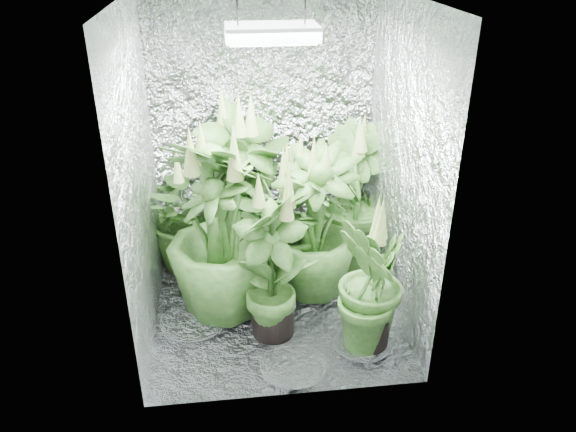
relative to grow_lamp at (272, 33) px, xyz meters
The scene contains 13 objects.
ground 1.83m from the grow_lamp, ahead, with size 1.60×1.60×0.00m, color silver.
walls 0.83m from the grow_lamp, ahead, with size 1.62×1.62×2.00m.
grow_lamp is the anchor object (origin of this frame).
plant_a 1.61m from the grow_lamp, 131.57° to the left, with size 1.01×1.01×0.98m.
plant_b 1.35m from the grow_lamp, 106.12° to the left, with size 0.90×0.90×1.36m.
plant_c 1.52m from the grow_lamp, 41.12° to the left, with size 0.75×0.75×1.16m.
plant_d 1.25m from the grow_lamp, behind, with size 0.94×0.94×1.34m.
plant_e 1.36m from the grow_lamp, 77.97° to the left, with size 0.93×0.93×1.06m.
plant_f 1.34m from the grow_lamp, 99.26° to the right, with size 0.76×0.76×1.11m.
plant_g 1.54m from the grow_lamp, 40.81° to the right, with size 0.57×0.57×0.98m.
plant_h 1.33m from the grow_lamp, 30.64° to the left, with size 0.76×0.76×1.16m.
circulation_fan 1.87m from the grow_lamp, 46.28° to the left, with size 0.16×0.33×0.38m.
plant_label 1.70m from the grow_lamp, 39.67° to the right, with size 0.04×0.01×0.07m, color white.
Camera 1 is at (-0.29, -3.12, 2.33)m, focal length 35.00 mm.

